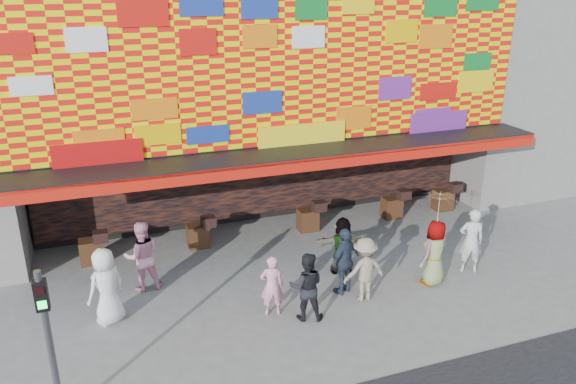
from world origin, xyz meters
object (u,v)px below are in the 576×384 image
Objects in this scene: ped_b at (272,286)px; ped_c at (306,286)px; parasol at (439,208)px; ped_e at (345,261)px; ped_g at (435,253)px; ped_f at (342,246)px; ped_a at (106,286)px; ped_d at (365,269)px; signal_left at (48,331)px; ped_i at (142,256)px; ped_h at (471,241)px.

ped_b is 0.91× the size of ped_c.
parasol reaches higher than ped_b.
ped_e is 2.39m from ped_g.
ped_g is (1.98, -1.33, 0.08)m from ped_f.
ped_a is 6.06m from ped_d.
signal_left is at bearing -168.12° from parasol.
ped_a reaches higher than ped_c.
ped_f is at bearing -54.11° from ped_g.
signal_left is 1.83× the size of ped_d.
ped_e is 0.95× the size of ped_i.
ped_e is 2.69m from parasol.
ped_d is 0.92× the size of parasol.
ped_i reaches higher than ped_a.
ped_g is at bearing 145.93° from ped_e.
ped_d is 1.43m from ped_f.
ped_e is at bearing -57.87° from ped_d.
ped_h reaches higher than ped_c.
ped_g reaches higher than ped_d.
ped_f is (2.41, 1.29, 0.04)m from ped_b.
ped_b is at bearing -20.71° from ped_g.
ped_d is at bearing 138.70° from ped_a.
parasol reaches higher than ped_i.
ped_h is 0.98× the size of ped_i.
ped_f is at bearing -136.95° from ped_e.
ped_i is at bearing 65.13° from signal_left.
signal_left is at bearing 42.93° from ped_f.
parasol is (2.05, 0.09, 1.29)m from ped_d.
ped_c is (5.32, 1.51, -1.03)m from signal_left.
ped_b is at bearing 22.77° from signal_left.
ped_f is (6.03, 0.32, -0.13)m from ped_a.
ped_h reaches higher than ped_f.
ped_d is at bearing -177.48° from parasol.
ped_h is at bearing 179.69° from ped_f.
ped_e is 1.04m from ped_f.
parasol reaches higher than ped_f.
ped_d is at bearing 105.29° from ped_f.
ped_i is (-4.72, 1.90, 0.05)m from ped_e.
ped_f is at bearing 24.65° from signal_left.
ped_f is at bearing 152.23° from ped_a.
ped_d is at bearing -17.59° from ped_g.
ped_i is (-7.08, 2.27, 0.05)m from ped_g.
ped_i reaches higher than ped_c.
ped_i is at bearing 162.22° from parasol.
ped_a is 5.69m from ped_e.
signal_left is at bearing 32.52° from ped_b.
ped_a is at bearing 21.28° from ped_f.
parasol is at bearing -179.21° from ped_d.
ped_g is at bearing 164.28° from ped_f.
parasol is (3.69, 0.38, 1.28)m from ped_c.
ped_h is at bearing 144.42° from ped_a.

